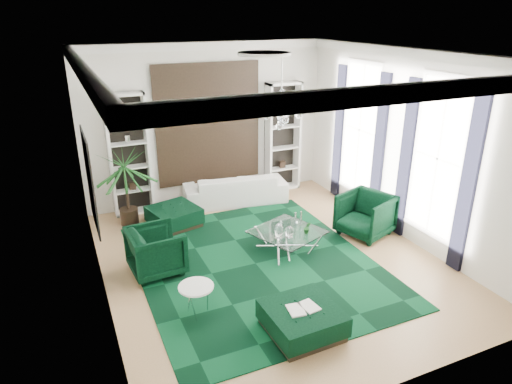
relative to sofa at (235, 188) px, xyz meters
name	(u,v)px	position (x,y,z in m)	size (l,w,h in m)	color
floor	(269,260)	(-0.45, -2.93, -0.37)	(6.00, 7.00, 0.02)	tan
ceiling	(272,53)	(-0.45, -2.93, 3.45)	(6.00, 7.00, 0.02)	white
wall_back	(208,124)	(-0.45, 0.58, 1.54)	(6.00, 0.02, 3.80)	silver
wall_front	(408,256)	(-0.45, -6.44, 1.54)	(6.00, 0.02, 3.80)	silver
wall_left	(92,191)	(-3.46, -2.93, 1.54)	(0.02, 7.00, 3.80)	silver
wall_right	(405,146)	(2.56, -2.93, 1.54)	(0.02, 7.00, 3.80)	silver
crown_molding	(272,60)	(-0.45, -2.93, 3.34)	(6.00, 7.00, 0.18)	white
ceiling_medallion	(264,54)	(-0.45, -2.63, 3.41)	(0.90, 0.90, 0.05)	white
tapestry	(208,124)	(-0.45, 0.53, 1.54)	(2.50, 0.06, 2.80)	black
shelving_left	(129,155)	(-2.40, 0.38, 1.04)	(0.90, 0.38, 2.80)	white
shelving_right	(283,137)	(1.50, 0.38, 1.04)	(0.90, 0.38, 2.80)	white
painting	(91,181)	(-3.42, -2.33, 1.49)	(0.04, 1.30, 1.60)	black
window_near	(438,159)	(2.54, -3.83, 1.54)	(0.03, 1.10, 2.90)	white
curtain_near_a	(468,185)	(2.50, -4.61, 1.29)	(0.07, 0.30, 3.25)	black
curtain_near_b	(406,160)	(2.50, -3.05, 1.29)	(0.07, 0.30, 3.25)	black
window_far	(360,130)	(2.54, -1.43, 1.54)	(0.03, 1.10, 2.90)	white
curtain_far_a	(379,149)	(2.50, -2.21, 1.29)	(0.07, 0.30, 3.25)	black
curtain_far_b	(339,133)	(2.50, -0.65, 1.29)	(0.07, 0.30, 3.25)	black
rug	(256,264)	(-0.77, -2.99, -0.35)	(4.20, 5.00, 0.02)	black
sofa	(235,188)	(0.00, 0.00, 0.00)	(2.50, 0.98, 0.73)	white
armchair_left	(156,251)	(-2.50, -2.48, 0.06)	(0.91, 0.94, 0.85)	black
armchair_right	(365,215)	(1.84, -2.78, 0.09)	(0.97, 0.99, 0.91)	black
coffee_table	(287,240)	(0.04, -2.71, -0.16)	(1.18, 1.18, 0.41)	white
ottoman_side	(174,217)	(-1.73, -0.74, -0.15)	(0.97, 0.97, 0.43)	black
ottoman_front	(302,320)	(-0.93, -5.04, -0.16)	(1.03, 1.03, 0.41)	black
book	(303,308)	(-0.93, -5.04, 0.06)	(0.46, 0.31, 0.03)	white
side_table	(197,301)	(-2.22, -4.03, -0.10)	(0.54, 0.54, 0.52)	white
palm	(125,178)	(-2.62, -0.23, 0.73)	(1.37, 1.37, 2.19)	#19591E
chandelier	(281,109)	(-0.18, -2.76, 2.49)	(0.76, 0.76, 0.69)	white
table_plant	(307,228)	(0.34, -2.96, 0.17)	(0.14, 0.11, 0.25)	#19591E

